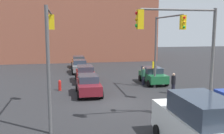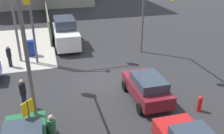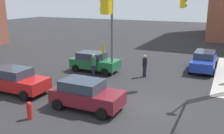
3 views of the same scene
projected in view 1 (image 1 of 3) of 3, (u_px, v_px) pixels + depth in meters
The scene contains 15 objects.
ground_plane at pixel (118, 104), 18.11m from camera, with size 120.00×120.00×0.00m, color #28282B.
building_brick_west at pixel (74, 9), 47.54m from camera, with size 16.00×28.00×18.79m.
traffic_signal_nw_corner at pixel (165, 38), 20.58m from camera, with size 5.57×0.36×6.50m.
traffic_signal_se_corner at pixel (50, 42), 14.21m from camera, with size 5.32×0.36×6.50m.
traffic_signal_ne_corner at pixel (185, 44), 13.59m from camera, with size 0.36×4.65×6.50m.
warning_sign_two_way at pixel (154, 69), 23.99m from camera, with size 0.48×0.48×2.40m.
fire_hydrant at pixel (60, 85), 22.13m from camera, with size 0.26×0.26×0.94m.
hatchback_orange at pixel (79, 62), 36.05m from camera, with size 3.95×2.02×1.62m.
sedan_green at pixel (153, 75), 25.11m from camera, with size 4.04×2.02×1.62m.
coupe_maroon at pixel (88, 85), 20.67m from camera, with size 3.99×2.02×1.62m.
coupe_red at pixel (85, 74), 26.01m from camera, with size 4.29×2.02×1.62m.
sedan_gray at pixel (80, 66), 31.43m from camera, with size 3.89×2.02×1.62m.
van_white_delivery at pixel (198, 126), 10.58m from camera, with size 5.40×2.32×2.62m.
pedestrian_crossing at pixel (143, 76), 24.32m from camera, with size 0.36×0.36×1.77m.
pedestrian_walking_north at pixel (173, 83), 20.88m from camera, with size 0.36×0.36×1.77m.
Camera 1 is at (17.15, -3.66, 5.27)m, focal length 40.00 mm.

